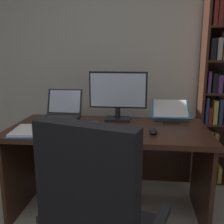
% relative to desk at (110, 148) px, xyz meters
% --- Properties ---
extents(wall_back, '(5.38, 0.12, 2.87)m').
position_rel_desk_xyz_m(wall_back, '(0.04, 0.84, 0.88)').
color(wall_back, beige).
rests_on(wall_back, ground).
extents(desk, '(1.58, 0.74, 0.76)m').
position_rel_desk_xyz_m(desk, '(0.00, 0.00, 0.00)').
color(desk, '#381E14').
rests_on(desk, ground).
extents(monitor, '(0.51, 0.16, 0.43)m').
position_rel_desk_xyz_m(monitor, '(0.05, 0.17, 0.43)').
color(monitor, black).
rests_on(monitor, desk).
extents(laptop, '(0.33, 0.34, 0.25)m').
position_rel_desk_xyz_m(laptop, '(-0.47, 0.18, 0.26)').
color(laptop, black).
rests_on(laptop, desk).
extents(keyboard, '(0.42, 0.15, 0.02)m').
position_rel_desk_xyz_m(keyboard, '(0.05, -0.22, 0.22)').
color(keyboard, black).
rests_on(keyboard, desk).
extents(computer_mouse, '(0.06, 0.10, 0.04)m').
position_rel_desk_xyz_m(computer_mouse, '(0.35, -0.22, 0.23)').
color(computer_mouse, black).
rests_on(computer_mouse, desk).
extents(reading_stand_with_book, '(0.32, 0.28, 0.16)m').
position_rel_desk_xyz_m(reading_stand_with_book, '(0.52, 0.23, 0.29)').
color(reading_stand_with_book, black).
rests_on(reading_stand_with_book, desk).
extents(open_binder, '(0.47, 0.36, 0.02)m').
position_rel_desk_xyz_m(open_binder, '(-0.48, -0.27, 0.22)').
color(open_binder, '#2D84C6').
rests_on(open_binder, desk).
extents(notepad, '(0.18, 0.23, 0.01)m').
position_rel_desk_xyz_m(notepad, '(-0.20, -0.04, 0.22)').
color(notepad, silver).
rests_on(notepad, desk).
extents(pen, '(0.14, 0.02, 0.01)m').
position_rel_desk_xyz_m(pen, '(-0.18, -0.04, 0.22)').
color(pen, black).
rests_on(pen, notepad).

